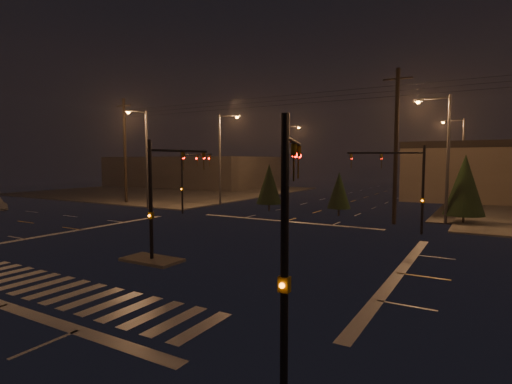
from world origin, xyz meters
TOP-DOWN VIEW (x-y plane):
  - ground at (0.00, 0.00)m, footprint 140.00×140.00m
  - sidewalk_nw at (-30.00, 30.00)m, footprint 36.00×36.00m
  - median_island at (0.00, -4.00)m, footprint 3.00×1.60m
  - crosswalk at (0.00, -9.00)m, footprint 15.00×2.60m
  - stop_bar_near at (0.00, -11.00)m, footprint 16.00×0.50m
  - stop_bar_far at (0.00, 11.00)m, footprint 16.00×0.50m
  - commercial_block at (-35.00, 42.00)m, footprint 30.00×18.00m
  - signal_mast_median at (0.00, -3.07)m, footprint 0.25×4.59m
  - signal_mast_ne at (9.50, 10.14)m, footprint 4.84×1.86m
  - signal_mast_nw at (-9.50, 10.14)m, footprint 4.84×1.86m
  - signal_mast_se at (10.23, -9.75)m, footprint 1.55×3.87m
  - streetlight_1 at (-11.18, 18.00)m, footprint 2.77×0.32m
  - streetlight_2 at (-11.18, 34.00)m, footprint 2.77×0.32m
  - streetlight_3 at (11.18, 16.00)m, footprint 2.77×0.32m
  - streetlight_4 at (11.18, 36.00)m, footprint 2.77×0.32m
  - streetlight_5 at (-16.00, 11.18)m, footprint 0.32×2.77m
  - utility_pole_0 at (-22.00, 14.00)m, footprint 2.20×0.32m
  - utility_pole_1 at (8.00, 14.00)m, footprint 2.20×0.32m
  - conifer_0 at (12.69, 16.85)m, footprint 3.05×3.05m
  - conifer_3 at (-4.43, 16.40)m, footprint 2.52×2.52m
  - conifer_4 at (2.77, 16.24)m, footprint 2.08×2.08m

SIDE VIEW (x-z plane):
  - ground at x=0.00m, z-range 0.00..0.00m
  - crosswalk at x=0.00m, z-range 0.00..0.01m
  - stop_bar_near at x=0.00m, z-range 0.00..0.01m
  - stop_bar_far at x=0.00m, z-range 0.00..0.01m
  - sidewalk_nw at x=-30.00m, z-range 0.00..0.12m
  - median_island at x=0.00m, z-range 0.00..0.15m
  - conifer_4 at x=2.77m, z-range 0.35..4.30m
  - conifer_3 at x=-4.43m, z-range 0.35..4.98m
  - commercial_block at x=-35.00m, z-range 0.00..5.60m
  - conifer_0 at x=12.69m, z-range 0.35..5.81m
  - signal_mast_se at x=10.23m, z-range 0.71..6.71m
  - signal_mast_median at x=0.00m, z-range 0.75..6.75m
  - signal_mast_ne at x=9.50m, z-range 0.79..6.79m
  - signal_mast_nw at x=-9.50m, z-range 0.79..6.79m
  - streetlight_1 at x=-11.18m, z-range 0.80..10.80m
  - streetlight_2 at x=-11.18m, z-range 0.80..10.80m
  - streetlight_3 at x=11.18m, z-range 0.80..10.80m
  - streetlight_4 at x=11.18m, z-range 0.80..10.80m
  - streetlight_5 at x=-16.00m, z-range 0.80..10.80m
  - utility_pole_0 at x=-22.00m, z-range 0.13..12.13m
  - utility_pole_1 at x=8.00m, z-range 0.13..12.13m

